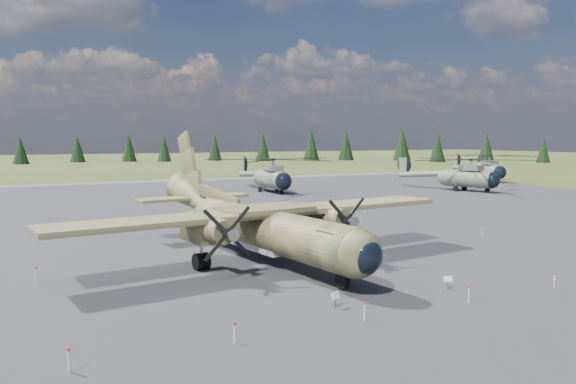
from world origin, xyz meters
name	(u,v)px	position (x,y,z in m)	size (l,w,h in m)	color
ground	(302,255)	(0.00, 0.00, 0.00)	(500.00, 500.00, 0.00)	#505325
apron	(246,232)	(0.00, 10.00, 0.00)	(120.00, 120.00, 0.04)	slate
transport_plane	(257,221)	(-3.34, -0.17, 2.58)	(27.32, 24.67, 8.99)	#323A1F
helicopter_near	(272,168)	(16.17, 40.14, 3.51)	(19.50, 22.99, 4.94)	slate
helicopter_mid	(468,168)	(42.87, 29.04, 3.42)	(24.21, 24.38, 4.82)	slate
helicopter_far	(488,163)	(59.99, 41.80, 3.38)	(22.33, 23.58, 4.77)	slate
info_placard_left	(335,297)	(-4.14, -11.28, 0.51)	(0.53, 0.36, 0.77)	gray
info_placard_right	(448,280)	(2.79, -11.18, 0.48)	(0.50, 0.32, 0.72)	gray
barrier_fence	(296,248)	(-0.46, -0.08, 0.51)	(33.12, 29.62, 0.85)	silver
treeline	(348,179)	(7.08, 5.37, 4.54)	(324.36, 322.13, 10.92)	black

